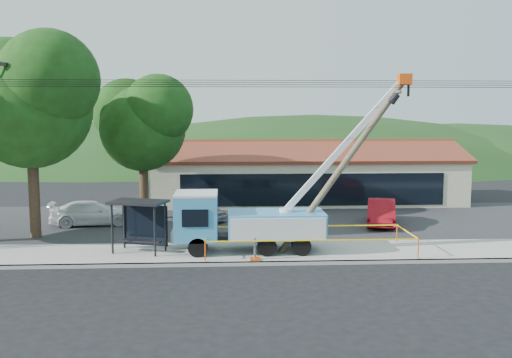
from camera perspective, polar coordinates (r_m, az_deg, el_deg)
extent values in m
plane|color=black|center=(23.21, 1.90, -9.95)|extent=(120.00, 120.00, 0.00)
cube|color=#9B9991|center=(25.21, 1.48, -8.43)|extent=(60.00, 0.25, 0.15)
cube|color=#9B9991|center=(27.04, 1.16, -7.39)|extent=(60.00, 4.00, 0.15)
cube|color=#28282B|center=(34.84, 0.20, -4.24)|extent=(60.00, 12.00, 0.10)
cube|color=#BBB394|center=(42.86, 4.94, 0.01)|extent=(22.00, 8.00, 3.40)
cube|color=black|center=(38.95, 5.75, -1.07)|extent=(18.04, 0.08, 2.21)
cube|color=maroon|center=(40.69, 5.36, 2.76)|extent=(22.50, 4.53, 1.52)
cube|color=maroon|center=(44.64, 4.61, 3.11)|extent=(22.50, 4.53, 1.52)
cube|color=maroon|center=(42.63, 4.98, 3.82)|extent=(22.50, 0.30, 0.25)
cube|color=black|center=(29.12, -24.09, 10.45)|extent=(0.50, 0.22, 0.15)
cylinder|color=#332316|center=(32.06, -21.31, -1.16)|extent=(0.56, 0.56, 5.06)
sphere|color=#1A360E|center=(31.80, -21.65, 6.66)|extent=(6.30, 6.30, 6.30)
sphere|color=#1A360E|center=(33.04, -23.36, 8.57)|extent=(5.04, 5.04, 5.04)
sphere|color=#1A360E|center=(30.66, -20.00, 9.33)|extent=(5.04, 5.04, 5.04)
cylinder|color=#332316|center=(35.81, -11.15, -0.77)|extent=(0.56, 0.56, 4.18)
sphere|color=#1A360E|center=(35.54, -11.28, 5.01)|extent=(5.25, 5.25, 5.25)
sphere|color=#1A360E|center=(36.38, -12.80, 6.51)|extent=(4.20, 4.20, 4.20)
sphere|color=#1A360E|center=(34.70, -9.76, 6.89)|extent=(4.20, 4.20, 4.20)
ellipsoid|color=#1C3A15|center=(78.54, -12.61, 1.63)|extent=(78.40, 56.00, 28.00)
ellipsoid|color=#1C3A15|center=(78.36, 5.73, 1.75)|extent=(89.60, 64.00, 32.00)
ellipsoid|color=#1C3A15|center=(83.77, 19.39, 1.72)|extent=(72.80, 52.00, 26.00)
cylinder|color=black|center=(25.36, 1.35, 9.20)|extent=(60.00, 0.02, 0.02)
cylinder|color=black|center=(25.87, 1.27, 9.42)|extent=(60.00, 0.02, 0.02)
cylinder|color=black|center=(26.37, 1.19, 9.62)|extent=(60.00, 0.02, 0.02)
cylinder|color=black|center=(26.78, 1.12, 9.84)|extent=(60.00, 0.02, 0.02)
cylinder|color=black|center=(26.01, -5.84, -6.82)|extent=(0.88, 0.29, 0.88)
cylinder|color=black|center=(28.02, -5.64, -5.84)|extent=(0.88, 0.29, 0.88)
cylinder|color=black|center=(26.04, 1.12, -6.77)|extent=(0.88, 0.29, 0.88)
cylinder|color=black|center=(28.05, 0.82, -5.80)|extent=(0.88, 0.29, 0.88)
cylinder|color=black|center=(26.20, 4.57, -6.71)|extent=(0.88, 0.29, 0.88)
cylinder|color=black|center=(28.19, 4.02, -5.75)|extent=(0.88, 0.29, 0.88)
cube|color=black|center=(26.96, -0.29, -5.77)|extent=(6.47, 0.98, 0.25)
cube|color=#368EC2|center=(26.77, -5.98, -3.75)|extent=(1.96, 2.35, 2.06)
cube|color=silver|center=(26.60, -6.00, -1.47)|extent=(1.96, 2.35, 0.12)
cube|color=black|center=(26.81, -7.97, -3.45)|extent=(0.08, 1.77, 0.88)
cube|color=gray|center=(26.99, -8.15, -5.40)|extent=(0.15, 2.26, 0.49)
cube|color=#368EC2|center=(26.91, 2.01, -4.52)|extent=(4.51, 2.35, 1.18)
cylinder|color=silver|center=(26.87, 3.06, -3.58)|extent=(0.69, 0.69, 0.59)
cube|color=silver|center=(26.91, 8.83, 3.38)|extent=(5.60, 0.27, 6.24)
cube|color=gray|center=(26.96, 9.45, 3.90)|extent=(3.37, 0.18, 3.75)
cube|color=#EB4B0C|center=(27.41, 14.63, 9.63)|extent=(0.59, 0.49, 0.49)
cube|color=#EB4B0C|center=(25.49, -0.11, -8.00)|extent=(0.44, 0.44, 0.08)
cube|color=#EB4B0C|center=(28.95, 4.63, -6.24)|extent=(0.44, 0.44, 0.08)
cylinder|color=#4F4033|center=(26.75, 8.61, 1.26)|extent=(5.90, 0.29, 8.18)
cube|color=#4F4033|center=(27.24, 13.75, 8.41)|extent=(0.15, 1.66, 0.15)
cylinder|color=black|center=(27.63, 13.08, 7.83)|extent=(0.54, 0.33, 0.57)
cylinder|color=black|center=(26.74, 13.63, 7.86)|extent=(0.54, 0.33, 0.57)
cylinder|color=black|center=(27.16, -14.19, -4.86)|extent=(0.12, 0.12, 2.32)
cylinder|color=black|center=(26.22, -10.08, -5.17)|extent=(0.12, 0.12, 2.32)
cylinder|color=black|center=(28.16, -13.06, -4.43)|extent=(0.12, 0.12, 2.32)
cylinder|color=black|center=(27.25, -9.07, -4.70)|extent=(0.12, 0.12, 2.32)
cube|color=black|center=(26.97, -11.68, -2.27)|extent=(2.87, 2.23, 0.12)
cube|color=black|center=(27.73, -11.05, -4.55)|extent=(2.23, 0.75, 1.94)
cube|color=black|center=(27.31, -11.59, -6.08)|extent=(2.15, 1.01, 0.08)
cylinder|color=#EB4B0C|center=(25.22, -5.10, -7.17)|extent=(0.06, 0.06, 0.94)
cylinder|color=#EB4B0C|center=(26.61, 15.91, -6.67)|extent=(0.06, 0.06, 0.94)
cylinder|color=#EB4B0C|center=(29.58, 13.90, -5.28)|extent=(0.06, 0.06, 0.94)
cylinder|color=#EB4B0C|center=(28.33, -4.87, -5.63)|extent=(0.06, 0.06, 0.94)
cube|color=yellow|center=(25.39, 5.71, -6.10)|extent=(9.48, 0.01, 0.06)
cube|color=yellow|center=(28.00, 14.88, -5.09)|extent=(0.01, 3.20, 0.06)
cube|color=yellow|center=(28.48, 4.73, -4.69)|extent=(9.48, 0.01, 0.06)
cube|color=yellow|center=(26.68, -4.99, -5.47)|extent=(0.01, 3.20, 0.06)
imported|color=#A3A7AA|center=(35.20, -5.61, -4.25)|extent=(3.67, 4.09, 1.34)
imported|color=maroon|center=(34.35, 12.38, -4.64)|extent=(2.69, 4.76, 1.49)
imported|color=white|center=(34.86, -16.02, -4.58)|extent=(5.06, 2.69, 1.40)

